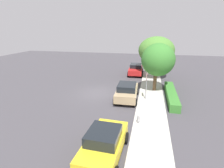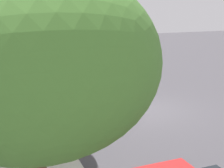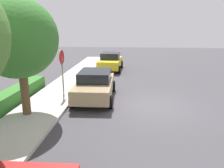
# 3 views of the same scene
# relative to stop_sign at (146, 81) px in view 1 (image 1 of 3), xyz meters

# --- Properties ---
(ground_plane) EXTENTS (60.00, 60.00, 0.00)m
(ground_plane) POSITION_rel_stop_sign_xyz_m (-0.77, -4.69, -1.83)
(ground_plane) COLOR #423F44
(sidewalk_curb) EXTENTS (32.00, 2.34, 0.14)m
(sidewalk_curb) POSITION_rel_stop_sign_xyz_m (-0.77, 0.51, -1.76)
(sidewalk_curb) COLOR beige
(sidewalk_curb) RESTS_ON ground_plane
(stop_sign) EXTENTS (0.82, 0.08, 2.64)m
(stop_sign) POSITION_rel_stop_sign_xyz_m (0.00, 0.00, 0.00)
(stop_sign) COLOR gray
(stop_sign) RESTS_ON ground_plane
(parked_car_tan) EXTENTS (4.22, 2.16, 1.50)m
(parked_car_tan) POSITION_rel_stop_sign_xyz_m (0.07, -1.72, -1.06)
(parked_car_tan) COLOR tan
(parked_car_tan) RESTS_ON ground_plane
(parked_car_yellow) EXTENTS (4.00, 2.11, 1.54)m
(parked_car_yellow) POSITION_rel_stop_sign_xyz_m (7.95, -1.81, -1.06)
(parked_car_yellow) COLOR yellow
(parked_car_yellow) RESTS_ON ground_plane
(parked_car_red) EXTENTS (4.16, 2.10, 1.48)m
(parked_car_red) POSITION_rel_stop_sign_xyz_m (-9.27, -1.74, -1.07)
(parked_car_red) COLOR red
(parked_car_red) RESTS_ON ground_plane
(street_tree_near_corner) EXTENTS (4.46, 4.46, 5.41)m
(street_tree_near_corner) POSITION_rel_stop_sign_xyz_m (-7.62, 0.88, 1.84)
(street_tree_near_corner) COLOR brown
(street_tree_near_corner) RESTS_ON ground_plane
(street_tree_mid_block) EXTENTS (3.30, 3.30, 4.99)m
(street_tree_mid_block) POSITION_rel_stop_sign_xyz_m (-2.57, 0.96, 1.51)
(street_tree_mid_block) COLOR brown
(street_tree_mid_block) RESTS_ON ground_plane
(fire_hydrant) EXTENTS (0.30, 0.22, 0.72)m
(fire_hydrant) POSITION_rel_stop_sign_xyz_m (4.40, -0.32, -1.47)
(fire_hydrant) COLOR #A5A5A8
(fire_hydrant) RESTS_ON ground_plane
(front_yard_hedge) EXTENTS (6.44, 0.84, 0.69)m
(front_yard_hedge) POSITION_rel_stop_sign_xyz_m (-1.01, 2.35, -1.48)
(front_yard_hedge) COLOR #387A2D
(front_yard_hedge) RESTS_ON ground_plane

